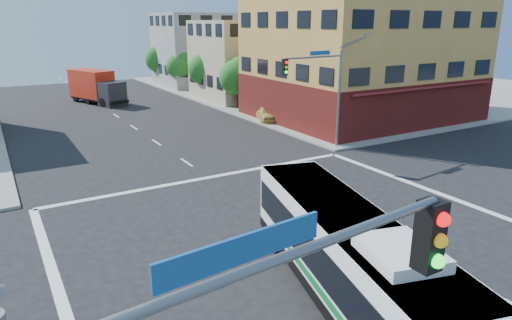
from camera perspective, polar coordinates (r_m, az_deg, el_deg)
ground at (r=19.56m, az=6.15°, el=-10.04°), size 120.00×120.00×0.00m
sidewalk_ne at (r=67.41m, az=12.47°, el=9.04°), size 50.00×50.00×0.15m
corner_building_ne at (r=44.62m, az=13.10°, el=12.69°), size 18.10×15.44×14.00m
building_east_near at (r=55.40m, az=-0.65°, el=12.42°), size 12.06×10.06×9.00m
building_east_far at (r=67.83m, az=-6.74°, el=13.55°), size 12.06×10.06×10.00m
signal_mast_ne at (r=31.65m, az=8.25°, el=9.74°), size 7.91×1.13×8.07m
street_tree_a at (r=47.76m, az=-2.32°, el=10.58°), size 3.60×3.60×5.53m
street_tree_b at (r=54.88m, az=-6.38°, el=11.48°), size 3.80×3.80×5.79m
street_tree_c at (r=62.25m, az=-9.48°, el=11.72°), size 3.40×3.40×5.29m
street_tree_d at (r=69.71m, az=-11.97°, el=12.47°), size 4.00×4.00×6.03m
transit_bus at (r=15.25m, az=11.24°, el=-11.55°), size 5.28×11.64×3.38m
box_truck at (r=54.67m, az=-19.29°, el=8.54°), size 4.99×8.41×3.65m
parked_car at (r=42.48m, az=1.37°, el=5.93°), size 3.10×4.77×1.51m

